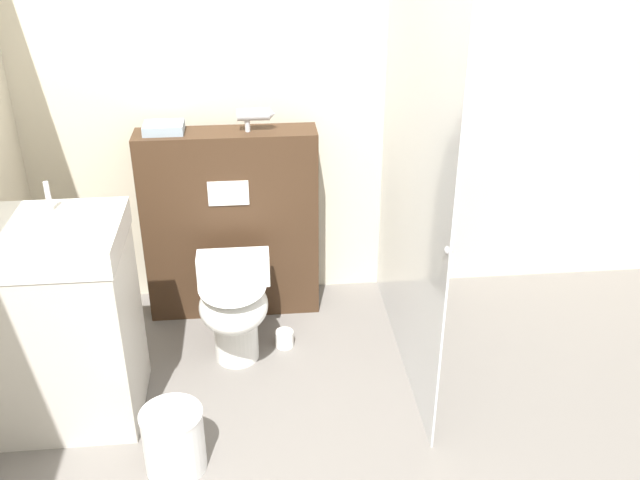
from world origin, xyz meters
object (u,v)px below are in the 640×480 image
sink_vanity (62,323)px  waste_bin (174,440)px  toilet (234,306)px  hair_drier (255,115)px

sink_vanity → waste_bin: 0.76m
sink_vanity → toilet: bearing=23.4°
hair_drier → waste_bin: bearing=-108.1°
toilet → sink_vanity: (-0.77, -0.33, 0.17)m
sink_vanity → hair_drier: bearing=42.2°
toilet → sink_vanity: 0.86m
hair_drier → waste_bin: 1.70m
toilet → sink_vanity: sink_vanity is taller
toilet → hair_drier: size_ratio=2.79×
toilet → hair_drier: 1.01m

